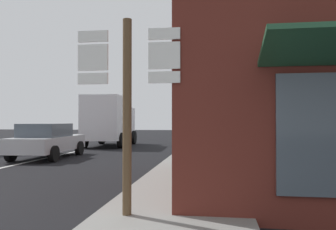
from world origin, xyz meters
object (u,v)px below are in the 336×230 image
Objects in this scene: delivery_truck at (110,120)px; route_sign_post at (127,101)px; sedan_far at (47,140)px; traffic_light_near_right at (181,97)px.

route_sign_post is (5.22, -15.13, 0.26)m from delivery_truck.
traffic_light_near_right reaches higher than sedan_far.
delivery_truck is (0.53, 6.79, 0.89)m from sedan_far.
sedan_far is 0.84× the size of delivery_truck.
sedan_far is at bearing -161.51° from traffic_light_near_right.
traffic_light_near_right is (-0.24, 10.19, 0.77)m from route_sign_post.
delivery_truck is at bearing 85.53° from sedan_far.
delivery_truck is at bearing 109.05° from route_sign_post.
sedan_far is 6.12m from traffic_light_near_right.
traffic_light_near_right is (4.98, -4.95, 1.03)m from delivery_truck.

